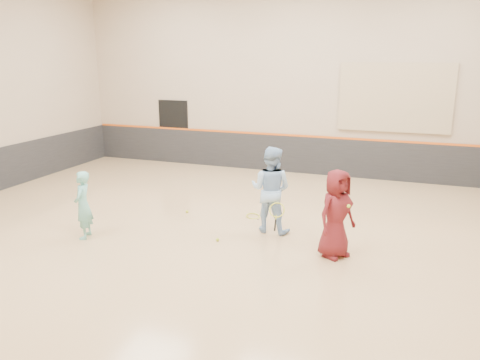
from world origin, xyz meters
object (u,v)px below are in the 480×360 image
(instructor, at_px, (271,190))
(young_man, at_px, (336,214))
(spare_racket, at_px, (253,214))
(girl, at_px, (83,205))

(instructor, bearing_deg, young_man, 155.64)
(young_man, bearing_deg, instructor, 95.32)
(spare_racket, bearing_deg, young_man, -36.45)
(instructor, bearing_deg, spare_racket, -44.28)
(spare_racket, bearing_deg, instructor, -49.27)
(young_man, xyz_separation_m, spare_racket, (-2.15, 1.59, -0.78))
(girl, height_order, young_man, young_man)
(instructor, height_order, spare_racket, instructor)
(girl, bearing_deg, spare_racket, 111.23)
(instructor, relative_size, spare_racket, 2.56)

